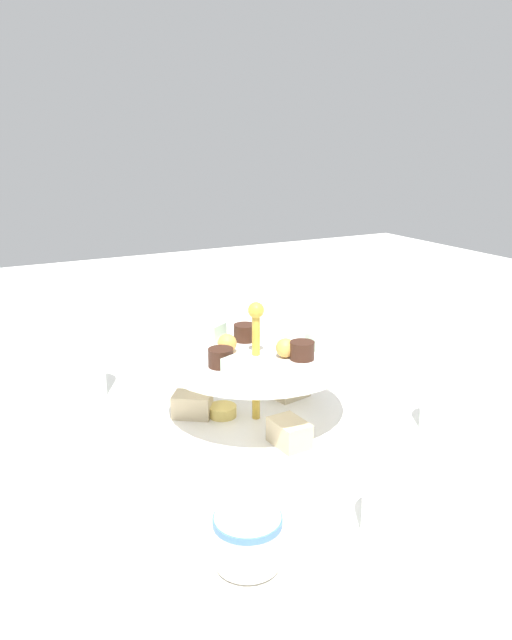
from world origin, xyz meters
TOP-DOWN VIEW (x-y plane):
  - ground_plane at (0.00, 0.00)m, footprint 2.40×2.40m
  - tiered_serving_stand at (0.00, -0.00)m, footprint 0.28×0.28m
  - water_glass_tall_right at (0.17, -0.20)m, footprint 0.07×0.07m
  - water_glass_short_left at (-0.01, 0.26)m, footprint 0.06×0.06m
  - teacup_with_saucer at (0.14, 0.24)m, footprint 0.09×0.09m
  - butter_knife_left at (-0.20, -0.24)m, footprint 0.14×0.11m
  - butter_knife_right at (0.30, 0.08)m, footprint 0.04×0.17m
  - water_glass_mid_back at (-0.20, 0.12)m, footprint 0.06×0.06m

SIDE VIEW (x-z plane):
  - ground_plane at x=0.00m, z-range 0.00..0.00m
  - butter_knife_left at x=-0.20m, z-range 0.00..0.00m
  - butter_knife_right at x=0.30m, z-range 0.00..0.00m
  - teacup_with_saucer at x=0.14m, z-range 0.00..0.05m
  - water_glass_short_left at x=-0.01m, z-range 0.00..0.08m
  - water_glass_mid_back at x=-0.20m, z-range 0.00..0.08m
  - tiered_serving_stand at x=0.00m, z-range -0.04..0.13m
  - water_glass_tall_right at x=0.17m, z-range 0.00..0.13m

